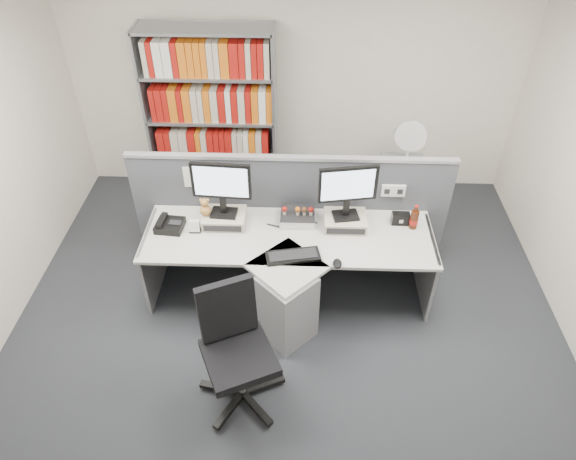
{
  "coord_description": "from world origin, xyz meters",
  "views": [
    {
      "loc": [
        0.12,
        -2.74,
        3.74
      ],
      "look_at": [
        0.0,
        0.65,
        0.92
      ],
      "focal_mm": 32.64,
      "sensor_mm": 36.0,
      "label": 1
    }
  ],
  "objects_px": {
    "cola_bottle": "(414,220)",
    "office_chair": "(235,345)",
    "monitor_left": "(221,185)",
    "filing_cabinet": "(401,194)",
    "keyboard": "(293,256)",
    "desktop_pc": "(298,217)",
    "monitor_right": "(348,188)",
    "speaker": "(400,218)",
    "desk_fan": "(410,139)",
    "desk_phone": "(169,225)",
    "mouse": "(337,264)",
    "shelving_unit": "(212,121)",
    "desk_calendar": "(195,227)",
    "desk": "(288,274)"
  },
  "relations": [
    {
      "from": "cola_bottle",
      "to": "office_chair",
      "type": "relative_size",
      "value": 0.23
    },
    {
      "from": "office_chair",
      "to": "speaker",
      "type": "bearing_deg",
      "value": 43.63
    },
    {
      "from": "desk",
      "to": "keyboard",
      "type": "relative_size",
      "value": 5.37
    },
    {
      "from": "monitor_left",
      "to": "filing_cabinet",
      "type": "height_order",
      "value": "monitor_left"
    },
    {
      "from": "monitor_right",
      "to": "shelving_unit",
      "type": "bearing_deg",
      "value": 133.85
    },
    {
      "from": "desk_fan",
      "to": "office_chair",
      "type": "bearing_deg",
      "value": -124.43
    },
    {
      "from": "desk_phone",
      "to": "shelving_unit",
      "type": "bearing_deg",
      "value": 83.29
    },
    {
      "from": "desk",
      "to": "desk_calendar",
      "type": "xyz_separation_m",
      "value": [
        -0.84,
        0.25,
        0.32
      ]
    },
    {
      "from": "keyboard",
      "to": "office_chair",
      "type": "bearing_deg",
      "value": -116.68
    },
    {
      "from": "cola_bottle",
      "to": "filing_cabinet",
      "type": "xyz_separation_m",
      "value": [
        0.08,
        1.03,
        -0.46
      ]
    },
    {
      "from": "monitor_left",
      "to": "cola_bottle",
      "type": "height_order",
      "value": "monitor_left"
    },
    {
      "from": "monitor_left",
      "to": "filing_cabinet",
      "type": "relative_size",
      "value": 0.76
    },
    {
      "from": "monitor_right",
      "to": "office_chair",
      "type": "bearing_deg",
      "value": -124.54
    },
    {
      "from": "desk_phone",
      "to": "desk",
      "type": "bearing_deg",
      "value": -14.67
    },
    {
      "from": "monitor_right",
      "to": "filing_cabinet",
      "type": "distance_m",
      "value": 1.46
    },
    {
      "from": "desktop_pc",
      "to": "monitor_right",
      "type": "bearing_deg",
      "value": -6.99
    },
    {
      "from": "monitor_left",
      "to": "mouse",
      "type": "bearing_deg",
      "value": -28.07
    },
    {
      "from": "desk_fan",
      "to": "desktop_pc",
      "type": "bearing_deg",
      "value": -139.45
    },
    {
      "from": "desk",
      "to": "mouse",
      "type": "relative_size",
      "value": 21.76
    },
    {
      "from": "desk_calendar",
      "to": "speaker",
      "type": "distance_m",
      "value": 1.87
    },
    {
      "from": "mouse",
      "to": "office_chair",
      "type": "distance_m",
      "value": 1.08
    },
    {
      "from": "desk",
      "to": "cola_bottle",
      "type": "xyz_separation_m",
      "value": [
        1.12,
        0.37,
        0.36
      ]
    },
    {
      "from": "shelving_unit",
      "to": "desk",
      "type": "bearing_deg",
      "value": -64.04
    },
    {
      "from": "desk_calendar",
      "to": "mouse",
      "type": "bearing_deg",
      "value": -17.74
    },
    {
      "from": "mouse",
      "to": "speaker",
      "type": "xyz_separation_m",
      "value": [
        0.6,
        0.59,
        0.03
      ]
    },
    {
      "from": "desk_calendar",
      "to": "desk_fan",
      "type": "height_order",
      "value": "desk_fan"
    },
    {
      "from": "monitor_left",
      "to": "speaker",
      "type": "relative_size",
      "value": 3.33
    },
    {
      "from": "desktop_pc",
      "to": "keyboard",
      "type": "bearing_deg",
      "value": -93.24
    },
    {
      "from": "keyboard",
      "to": "desk",
      "type": "bearing_deg",
      "value": 125.5
    },
    {
      "from": "desk_phone",
      "to": "speaker",
      "type": "height_order",
      "value": "speaker"
    },
    {
      "from": "monitor_left",
      "to": "desk_fan",
      "type": "height_order",
      "value": "monitor_left"
    },
    {
      "from": "desk",
      "to": "desk_calendar",
      "type": "bearing_deg",
      "value": 163.6
    },
    {
      "from": "monitor_right",
      "to": "speaker",
      "type": "distance_m",
      "value": 0.62
    },
    {
      "from": "desktop_pc",
      "to": "cola_bottle",
      "type": "xyz_separation_m",
      "value": [
        1.05,
        -0.07,
        0.05
      ]
    },
    {
      "from": "cola_bottle",
      "to": "keyboard",
      "type": "bearing_deg",
      "value": -157.95
    },
    {
      "from": "keyboard",
      "to": "cola_bottle",
      "type": "distance_m",
      "value": 1.16
    },
    {
      "from": "desk",
      "to": "office_chair",
      "type": "height_order",
      "value": "office_chair"
    },
    {
      "from": "monitor_right",
      "to": "desk_calendar",
      "type": "height_order",
      "value": "monitor_right"
    },
    {
      "from": "keyboard",
      "to": "desk_fan",
      "type": "xyz_separation_m",
      "value": [
        1.15,
        1.46,
        0.31
      ]
    },
    {
      "from": "desk_calendar",
      "to": "cola_bottle",
      "type": "distance_m",
      "value": 1.97
    },
    {
      "from": "filing_cabinet",
      "to": "shelving_unit",
      "type": "bearing_deg",
      "value": 167.93
    },
    {
      "from": "cola_bottle",
      "to": "speaker",
      "type": "bearing_deg",
      "value": 150.54
    },
    {
      "from": "desktop_pc",
      "to": "desk_phone",
      "type": "bearing_deg",
      "value": -172.49
    },
    {
      "from": "monitor_right",
      "to": "mouse",
      "type": "distance_m",
      "value": 0.67
    },
    {
      "from": "monitor_right",
      "to": "filing_cabinet",
      "type": "height_order",
      "value": "monitor_right"
    },
    {
      "from": "office_chair",
      "to": "cola_bottle",
      "type": "bearing_deg",
      "value": 40.12
    },
    {
      "from": "desk",
      "to": "keyboard",
      "type": "bearing_deg",
      "value": -54.5
    },
    {
      "from": "monitor_left",
      "to": "keyboard",
      "type": "bearing_deg",
      "value": -35.09
    },
    {
      "from": "keyboard",
      "to": "filing_cabinet",
      "type": "bearing_deg",
      "value": 51.78
    },
    {
      "from": "cola_bottle",
      "to": "desk_fan",
      "type": "relative_size",
      "value": 0.45
    }
  ]
}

